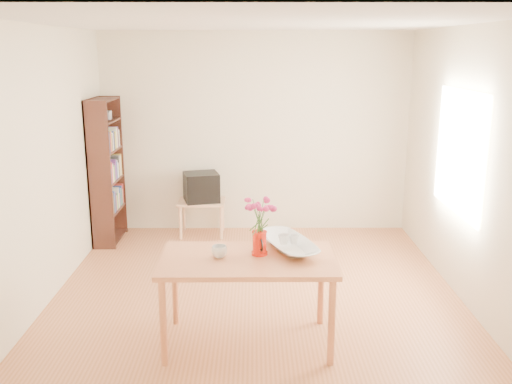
{
  "coord_description": "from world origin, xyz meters",
  "views": [
    {
      "loc": [
        -0.02,
        -5.17,
        2.38
      ],
      "look_at": [
        0.0,
        0.3,
        1.0
      ],
      "focal_mm": 40.0,
      "sensor_mm": 36.0,
      "label": 1
    }
  ],
  "objects_px": {
    "television": "(201,186)",
    "mug": "(219,252)",
    "table": "(248,267)",
    "bowl": "(289,222)",
    "pitcher": "(260,244)"
  },
  "relations": [
    {
      "from": "mug",
      "to": "pitcher",
      "type": "bearing_deg",
      "value": 170.89
    },
    {
      "from": "mug",
      "to": "television",
      "type": "height_order",
      "value": "mug"
    },
    {
      "from": "bowl",
      "to": "mug",
      "type": "bearing_deg",
      "value": -160.96
    },
    {
      "from": "mug",
      "to": "television",
      "type": "relative_size",
      "value": 0.25
    },
    {
      "from": "table",
      "to": "bowl",
      "type": "height_order",
      "value": "bowl"
    },
    {
      "from": "pitcher",
      "to": "television",
      "type": "xyz_separation_m",
      "value": [
        -0.73,
        2.77,
        -0.19
      ]
    },
    {
      "from": "mug",
      "to": "television",
      "type": "bearing_deg",
      "value": -102.84
    },
    {
      "from": "pitcher",
      "to": "bowl",
      "type": "relative_size",
      "value": 0.42
    },
    {
      "from": "mug",
      "to": "television",
      "type": "distance_m",
      "value": 2.87
    },
    {
      "from": "television",
      "to": "mug",
      "type": "bearing_deg",
      "value": -96.26
    },
    {
      "from": "table",
      "to": "mug",
      "type": "xyz_separation_m",
      "value": [
        -0.23,
        0.01,
        0.13
      ]
    },
    {
      "from": "table",
      "to": "bowl",
      "type": "distance_m",
      "value": 0.51
    },
    {
      "from": "table",
      "to": "television",
      "type": "relative_size",
      "value": 2.77
    },
    {
      "from": "bowl",
      "to": "television",
      "type": "relative_size",
      "value": 0.98
    },
    {
      "from": "pitcher",
      "to": "television",
      "type": "height_order",
      "value": "pitcher"
    }
  ]
}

